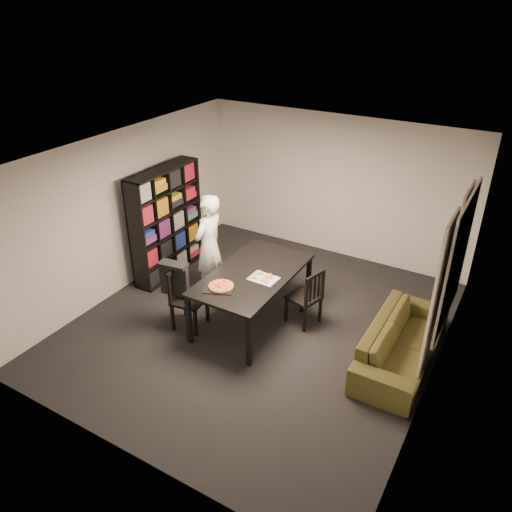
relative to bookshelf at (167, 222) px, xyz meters
The scene contains 16 objects.
room 2.26m from the bookshelf, 15.56° to the right, with size 5.01×5.51×2.61m.
window_pane 4.67m from the bookshelf, ahead, with size 0.02×1.40×1.60m, color black.
window_frame 4.67m from the bookshelf, ahead, with size 0.03×1.52×1.72m, color white.
curtain_left 4.59m from the bookshelf, ahead, with size 0.03×0.70×2.25m, color beige.
curtain_right 4.59m from the bookshelf, ahead, with size 0.03×0.70×2.25m, color beige.
bookshelf is the anchor object (origin of this frame).
dining_table 2.09m from the bookshelf, 14.74° to the right, with size 1.08×1.95×0.81m.
chair_left 1.71m from the bookshelf, 43.67° to the right, with size 0.50×0.50×0.95m.
chair_right 2.82m from the bookshelf, ahead, with size 0.52×0.52×0.91m.
draped_jacket 1.59m from the bookshelf, 47.36° to the right, with size 0.45×0.25×0.52m.
person 1.06m from the bookshelf, 12.74° to the right, with size 0.63×0.41×1.73m, color white.
baking_tray 2.14m from the bookshelf, 31.67° to the right, with size 0.40×0.32×0.01m, color black.
pepperoni_pizza 2.14m from the bookshelf, 30.67° to the right, with size 0.35×0.35×0.03m.
kitchen_towel 2.30m from the bookshelf, 14.77° to the right, with size 0.40×0.30×0.01m, color white.
pizza_slices 2.26m from the bookshelf, 14.55° to the right, with size 0.37×0.31×0.01m, color gold, non-canonical shape.
sofa 4.28m from the bookshelf, ahead, with size 2.04×0.80×0.60m, color #3A3817.
Camera 1 is at (3.04, -5.30, 4.48)m, focal length 35.00 mm.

